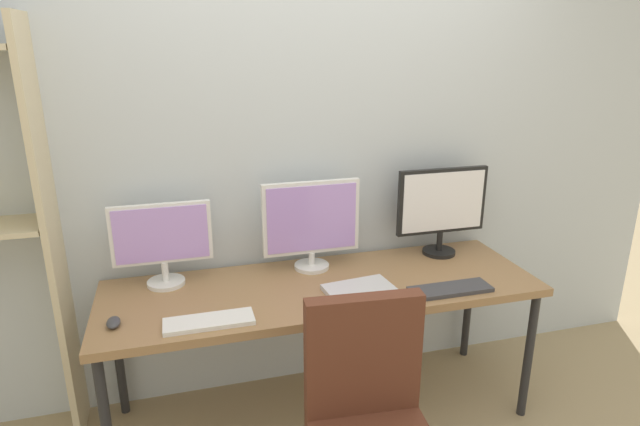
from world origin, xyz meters
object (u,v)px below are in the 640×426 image
object	(u,v)px
desk	(323,294)
laptop_closed	(360,291)
monitor_center	(311,222)
keyboard_left	(209,321)
keyboard_right	(450,289)
monitor_right	(442,206)
computer_mouse	(113,322)
monitor_left	(162,240)

from	to	relation	value
desk	laptop_closed	distance (m)	0.21
desk	monitor_center	distance (m)	0.37
keyboard_left	keyboard_right	size ratio (longest dim) A/B	0.95
monitor_right	keyboard_left	world-z (taller)	monitor_right
keyboard_left	computer_mouse	bearing A→B (deg)	167.08
monitor_left	laptop_closed	world-z (taller)	monitor_left
keyboard_right	computer_mouse	xyz separation A→B (m)	(-1.50, 0.09, 0.01)
monitor_right	keyboard_right	distance (m)	0.54
monitor_left	monitor_right	xyz separation A→B (m)	(1.46, 0.00, 0.05)
monitor_right	keyboard_right	bearing A→B (deg)	-111.08
laptop_closed	monitor_right	bearing A→B (deg)	24.22
desk	laptop_closed	xyz separation A→B (m)	(0.15, -0.13, 0.06)
keyboard_left	desk	bearing A→B (deg)	22.33
monitor_right	keyboard_left	distance (m)	1.39
computer_mouse	laptop_closed	xyz separation A→B (m)	(1.09, 0.01, -0.00)
desk	monitor_left	bearing A→B (deg)	163.80
keyboard_left	laptop_closed	size ratio (longest dim) A/B	1.17
monitor_center	computer_mouse	size ratio (longest dim) A/B	5.21
monitor_center	keyboard_right	xyz separation A→B (m)	(0.56, -0.44, -0.24)
desk	laptop_closed	size ratio (longest dim) A/B	6.57
computer_mouse	keyboard_right	bearing A→B (deg)	-3.34
monitor_left	keyboard_left	world-z (taller)	monitor_left
monitor_center	keyboard_left	world-z (taller)	monitor_center
desk	monitor_left	world-z (taller)	monitor_left
monitor_center	keyboard_left	xyz separation A→B (m)	(-0.56, -0.44, -0.24)
monitor_left	monitor_center	distance (m)	0.73
keyboard_right	desk	bearing A→B (deg)	157.67
monitor_center	computer_mouse	world-z (taller)	monitor_center
monitor_left	monitor_right	distance (m)	1.46
computer_mouse	monitor_center	bearing A→B (deg)	20.63
keyboard_right	laptop_closed	xyz separation A→B (m)	(-0.41, 0.10, 0.00)
monitor_left	keyboard_right	size ratio (longest dim) A/B	1.18
monitor_right	laptop_closed	size ratio (longest dim) A/B	1.59
desk	keyboard_right	distance (m)	0.61
desk	monitor_right	size ratio (longest dim) A/B	4.13
computer_mouse	laptop_closed	world-z (taller)	computer_mouse
monitor_center	keyboard_right	distance (m)	0.75
monitor_left	keyboard_right	world-z (taller)	monitor_left
monitor_right	laptop_closed	world-z (taller)	monitor_right
monitor_center	monitor_right	world-z (taller)	monitor_right
desk	keyboard_right	world-z (taller)	keyboard_right
monitor_right	keyboard_right	world-z (taller)	monitor_right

